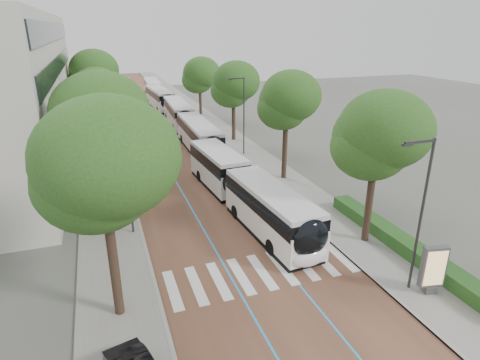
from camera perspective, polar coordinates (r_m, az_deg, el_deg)
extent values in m
plane|color=#51544C|center=(22.15, 3.65, -14.36)|extent=(160.00, 160.00, 0.00)
cube|color=brown|center=(58.43, -12.00, 7.81)|extent=(11.00, 140.00, 0.02)
cube|color=gray|center=(57.96, -19.39, 7.03)|extent=(4.00, 140.00, 0.12)
cube|color=gray|center=(59.82, -4.82, 8.54)|extent=(4.00, 140.00, 0.12)
cube|color=gray|center=(57.98, -17.52, 7.25)|extent=(0.20, 140.00, 0.14)
cube|color=gray|center=(59.38, -6.61, 8.38)|extent=(0.20, 140.00, 0.14)
cube|color=silver|center=(21.83, -9.54, -15.16)|extent=(0.55, 3.60, 0.01)
cube|color=silver|center=(22.01, -6.24, -14.63)|extent=(0.55, 3.60, 0.01)
cube|color=silver|center=(22.26, -3.02, -14.06)|extent=(0.55, 3.60, 0.01)
cube|color=silver|center=(22.57, 0.11, -13.47)|extent=(0.55, 3.60, 0.01)
cube|color=silver|center=(22.95, 3.12, -12.86)|extent=(0.55, 3.60, 0.01)
cube|color=silver|center=(23.39, 6.02, -12.24)|extent=(0.55, 3.60, 0.01)
cube|color=silver|center=(23.89, 8.79, -11.62)|extent=(0.55, 3.60, 0.01)
cube|color=silver|center=(24.44, 11.42, -11.00)|extent=(0.55, 3.60, 0.01)
cube|color=silver|center=(25.04, 13.93, -10.38)|extent=(0.55, 3.60, 0.01)
cube|color=#2990CF|center=(58.25, -13.57, 7.66)|extent=(0.12, 126.00, 0.01)
cube|color=#2990CF|center=(58.65, -10.44, 7.98)|extent=(0.12, 126.00, 0.01)
cube|color=black|center=(45.71, -23.18, 6.86)|extent=(0.12, 38.00, 1.60)
cube|color=black|center=(45.14, -23.76, 10.79)|extent=(0.12, 38.00, 1.60)
cube|color=black|center=(44.78, -24.36, 14.80)|extent=(0.12, 38.00, 1.60)
cube|color=black|center=(44.66, -24.96, 18.60)|extent=(0.12, 38.00, 1.60)
cube|color=#1A4718|center=(26.34, 22.44, -8.56)|extent=(1.20, 14.00, 0.80)
cylinder|color=#313134|center=(21.40, 24.31, -4.93)|extent=(0.14, 0.14, 8.00)
cube|color=#313134|center=(19.59, 24.28, 5.01)|extent=(1.70, 0.12, 0.12)
cube|color=#313134|center=(19.14, 22.71, 4.65)|extent=(0.50, 0.20, 0.10)
cylinder|color=#313134|center=(41.96, 0.56, 8.98)|extent=(0.14, 0.14, 8.00)
cube|color=#313134|center=(41.06, -0.51, 14.24)|extent=(1.70, 0.12, 0.12)
cube|color=#313134|center=(40.85, -1.46, 14.09)|extent=(0.50, 0.20, 0.10)
cylinder|color=#313134|center=(26.05, -15.73, 0.69)|extent=(0.14, 0.14, 8.00)
cylinder|color=black|center=(19.43, -17.44, -11.83)|extent=(0.44, 0.44, 5.15)
ellipsoid|color=#244E19|center=(17.44, -19.09, 1.29)|extent=(5.99, 5.99, 5.09)
cylinder|color=black|center=(27.49, -18.50, -1.93)|extent=(0.44, 0.44, 5.23)
ellipsoid|color=#244E19|center=(26.11, -19.69, 7.74)|extent=(5.92, 5.92, 5.03)
cylinder|color=black|center=(36.07, -19.00, 2.99)|extent=(0.44, 0.44, 4.77)
ellipsoid|color=#244E19|center=(35.07, -19.84, 9.74)|extent=(5.63, 5.63, 4.78)
cylinder|color=black|center=(45.78, -19.36, 6.38)|extent=(0.44, 0.44, 4.44)
ellipsoid|color=#244E19|center=(45.02, -19.98, 11.35)|extent=(5.16, 5.16, 4.39)
cylinder|color=black|center=(57.47, -19.69, 9.39)|extent=(0.44, 0.44, 5.01)
ellipsoid|color=#244E19|center=(56.83, -20.26, 13.89)|extent=(6.18, 6.18, 5.25)
cylinder|color=black|center=(72.31, -19.90, 11.36)|extent=(0.44, 0.44, 4.65)
ellipsoid|color=#244E19|center=(71.82, -20.32, 14.68)|extent=(5.79, 5.79, 4.92)
cylinder|color=black|center=(26.03, 17.82, -3.70)|extent=(0.44, 0.44, 4.76)
ellipsoid|color=#244E19|center=(24.63, 18.92, 5.51)|extent=(5.40, 5.40, 4.59)
cylinder|color=black|center=(35.58, 6.36, 3.85)|extent=(0.44, 0.44, 4.85)
ellipsoid|color=#244E19|center=(34.56, 6.65, 10.85)|extent=(5.06, 5.06, 4.30)
cylinder|color=black|center=(48.17, -0.91, 8.29)|extent=(0.44, 0.44, 4.55)
ellipsoid|color=#244E19|center=(47.44, -0.94, 13.17)|extent=(5.44, 5.44, 4.62)
cylinder|color=black|center=(63.30, -5.65, 11.04)|extent=(0.44, 0.44, 4.12)
ellipsoid|color=#244E19|center=(62.77, -5.78, 14.41)|extent=(5.58, 5.58, 4.74)
cylinder|color=black|center=(30.21, -0.17, -0.45)|extent=(2.36, 1.07, 2.30)
cube|color=white|center=(26.19, 4.37, -5.23)|extent=(3.19, 9.52, 1.82)
cube|color=black|center=(25.71, 4.44, -2.95)|extent=(3.22, 9.34, 0.97)
cube|color=silver|center=(25.46, 4.48, -1.63)|extent=(3.13, 9.33, 0.31)
cube|color=black|center=(26.69, 4.31, -7.33)|extent=(3.12, 9.14, 0.35)
cube|color=white|center=(34.14, -3.08, 1.16)|extent=(3.07, 7.91, 1.82)
cube|color=black|center=(33.77, -3.12, 2.98)|extent=(3.10, 7.75, 0.97)
cube|color=silver|center=(33.58, -3.14, 4.02)|extent=(3.01, 7.75, 0.31)
cube|color=black|center=(34.52, -3.05, -0.54)|extent=(3.00, 7.59, 0.35)
ellipsoid|color=black|center=(22.43, 9.91, -8.13)|extent=(2.43, 1.27, 2.28)
ellipsoid|color=white|center=(22.97, 9.80, -10.67)|extent=(2.42, 1.17, 1.14)
cylinder|color=black|center=(24.31, 4.49, -9.49)|extent=(0.37, 1.02, 1.00)
cylinder|color=black|center=(25.34, 9.05, -8.35)|extent=(0.37, 1.02, 1.00)
cylinder|color=black|center=(35.54, -5.72, 0.58)|extent=(0.37, 1.02, 1.00)
cylinder|color=black|center=(36.25, -2.34, 1.08)|extent=(0.37, 1.02, 1.00)
cylinder|color=black|center=(28.58, -0.59, -4.54)|extent=(0.37, 1.02, 1.00)
cylinder|color=black|center=(29.46, 3.46, -3.77)|extent=(0.37, 1.02, 1.00)
cube|color=white|center=(44.31, -5.85, 5.72)|extent=(2.65, 12.03, 1.82)
cube|color=black|center=(44.03, -5.90, 7.15)|extent=(2.69, 11.79, 0.97)
cube|color=silver|center=(43.89, -5.94, 7.97)|extent=(2.60, 11.79, 0.31)
cube|color=black|center=(44.61, -5.80, 4.37)|extent=(2.60, 11.55, 0.35)
ellipsoid|color=black|center=(38.64, -3.88, 4.66)|extent=(2.36, 1.13, 2.28)
ellipsoid|color=white|center=(38.93, -3.82, 3.03)|extent=(2.36, 1.03, 1.14)
cylinder|color=black|center=(40.92, -6.19, 3.31)|extent=(0.31, 1.00, 1.00)
cylinder|color=black|center=(41.44, -3.14, 3.63)|extent=(0.31, 1.00, 1.00)
cylinder|color=black|center=(47.89, -8.19, 5.82)|extent=(0.31, 1.00, 1.00)
cylinder|color=black|center=(48.33, -5.55, 6.08)|extent=(0.31, 1.00, 1.00)
cube|color=white|center=(57.02, -8.78, 8.99)|extent=(3.03, 12.10, 1.82)
cube|color=black|center=(56.80, -8.84, 10.12)|extent=(3.05, 11.86, 0.97)
cube|color=silver|center=(56.68, -8.88, 10.75)|extent=(2.97, 11.86, 0.31)
cube|color=black|center=(57.24, -8.72, 7.93)|extent=(2.95, 11.62, 0.35)
ellipsoid|color=black|center=(51.20, -7.80, 8.55)|extent=(2.40, 1.20, 2.28)
ellipsoid|color=white|center=(51.41, -7.73, 7.30)|extent=(2.39, 1.10, 1.14)
cylinder|color=black|center=(53.55, -9.34, 7.36)|extent=(0.34, 1.01, 1.00)
cylinder|color=black|center=(53.88, -6.94, 7.56)|extent=(0.34, 1.01, 1.00)
cylinder|color=black|center=(60.72, -10.36, 8.88)|extent=(0.34, 1.01, 1.00)
cylinder|color=black|center=(61.01, -8.23, 9.07)|extent=(0.34, 1.01, 1.00)
cube|color=white|center=(69.98, -11.31, 11.02)|extent=(3.15, 12.12, 1.82)
cube|color=black|center=(69.80, -11.38, 11.94)|extent=(3.18, 11.88, 0.97)
cube|color=silver|center=(69.71, -11.42, 12.46)|extent=(3.09, 11.88, 0.31)
cube|color=black|center=(70.17, -11.25, 10.14)|extent=(3.07, 11.64, 0.35)
ellipsoid|color=black|center=(64.21, -10.25, 10.90)|extent=(2.41, 1.23, 2.28)
ellipsoid|color=white|center=(64.37, -10.17, 9.90)|extent=(2.40, 1.13, 1.14)
cylinder|color=black|center=(66.42, -11.57, 9.82)|extent=(0.35, 1.01, 1.00)
cylinder|color=black|center=(66.88, -9.65, 10.02)|extent=(0.35, 1.01, 1.00)
cylinder|color=black|center=(73.58, -12.78, 10.77)|extent=(0.35, 1.01, 1.00)
cylinder|color=black|center=(74.00, -11.03, 10.96)|extent=(0.35, 1.01, 1.00)
cube|color=white|center=(82.13, -12.31, 12.36)|extent=(3.18, 12.12, 1.82)
cube|color=black|center=(81.98, -12.37, 13.15)|extent=(3.20, 11.89, 0.97)
cube|color=silver|center=(81.90, -12.40, 13.59)|extent=(3.11, 11.88, 0.31)
cube|color=black|center=(82.29, -12.25, 11.61)|extent=(3.10, 11.64, 0.35)
ellipsoid|color=black|center=(76.25, -11.98, 12.32)|extent=(2.41, 1.23, 2.28)
ellipsoid|color=white|center=(76.37, -11.91, 11.47)|extent=(2.40, 1.13, 1.14)
cylinder|color=black|center=(78.61, -12.88, 11.39)|extent=(0.36, 1.02, 1.00)
cylinder|color=black|center=(78.78, -11.21, 11.53)|extent=(0.36, 1.02, 1.00)
cylinder|color=black|center=(85.92, -13.25, 12.13)|extent=(0.36, 1.02, 1.00)
cylinder|color=black|center=(86.07, -11.72, 12.26)|extent=(0.36, 1.02, 1.00)
cube|color=#59595B|center=(23.24, 25.29, -13.79)|extent=(0.67, 0.59, 0.39)
cube|color=#59595B|center=(22.56, 25.80, -11.03)|extent=(1.30, 0.59, 2.23)
cube|color=#E2BA77|center=(22.44, 26.05, -11.26)|extent=(1.05, 0.23, 1.94)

